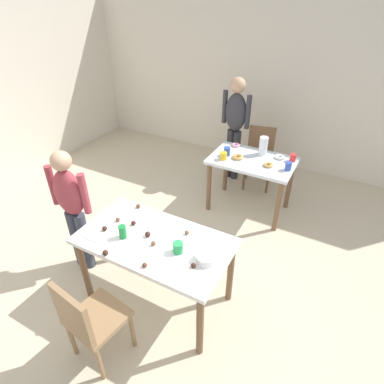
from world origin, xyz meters
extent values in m
plane|color=beige|center=(0.00, 0.00, 0.00)|extent=(6.40, 6.40, 0.00)
cube|color=beige|center=(0.00, 3.20, 1.30)|extent=(6.40, 0.10, 2.60)
cube|color=white|center=(0.02, -0.13, 0.73)|extent=(1.34, 0.74, 0.04)
cylinder|color=brown|center=(-0.59, -0.44, 0.35)|extent=(0.06, 0.06, 0.71)
cylinder|color=brown|center=(0.62, -0.44, 0.35)|extent=(0.06, 0.06, 0.71)
cylinder|color=brown|center=(-0.59, 0.18, 0.35)|extent=(0.06, 0.06, 0.71)
cylinder|color=brown|center=(0.62, 0.18, 0.35)|extent=(0.06, 0.06, 0.71)
cube|color=silver|center=(0.26, 1.69, 0.73)|extent=(1.04, 0.67, 0.04)
cylinder|color=brown|center=(-0.20, 1.41, 0.35)|extent=(0.06, 0.06, 0.71)
cylinder|color=brown|center=(0.72, 1.41, 0.35)|extent=(0.06, 0.06, 0.71)
cylinder|color=brown|center=(-0.20, 1.96, 0.35)|extent=(0.06, 0.06, 0.71)
cylinder|color=brown|center=(0.72, 1.96, 0.35)|extent=(0.06, 0.06, 0.71)
cube|color=olive|center=(-0.08, -0.80, 0.43)|extent=(0.45, 0.45, 0.04)
cube|color=olive|center=(-0.11, -0.97, 0.66)|extent=(0.38, 0.09, 0.42)
cylinder|color=olive|center=(-0.23, -0.60, 0.21)|extent=(0.04, 0.04, 0.41)
cylinder|color=olive|center=(0.11, -0.65, 0.21)|extent=(0.04, 0.04, 0.41)
cylinder|color=olive|center=(-0.28, -0.94, 0.21)|extent=(0.04, 0.04, 0.41)
cylinder|color=olive|center=(0.06, -0.99, 0.21)|extent=(0.04, 0.04, 0.41)
cube|color=brown|center=(0.17, 2.30, 0.43)|extent=(0.48, 0.48, 0.04)
cube|color=brown|center=(0.13, 2.48, 0.66)|extent=(0.38, 0.13, 0.42)
cylinder|color=brown|center=(0.38, 2.18, 0.21)|extent=(0.04, 0.04, 0.41)
cylinder|color=brown|center=(0.04, 2.10, 0.21)|extent=(0.04, 0.04, 0.41)
cylinder|color=brown|center=(0.30, 2.51, 0.21)|extent=(0.04, 0.04, 0.41)
cylinder|color=brown|center=(-0.03, 2.43, 0.21)|extent=(0.04, 0.04, 0.41)
cylinder|color=#383D4C|center=(-0.99, -0.14, 0.35)|extent=(0.11, 0.11, 0.69)
cylinder|color=#383D4C|center=(-0.88, -0.13, 0.35)|extent=(0.11, 0.11, 0.69)
ellipsoid|color=#9E3842|center=(-0.93, -0.14, 0.94)|extent=(0.34, 0.23, 0.49)
sphere|color=tan|center=(-0.93, -0.14, 1.28)|extent=(0.19, 0.19, 0.19)
cylinder|color=#9E3842|center=(-1.12, -0.15, 0.98)|extent=(0.08, 0.08, 0.42)
cylinder|color=#9E3842|center=(-0.74, -0.12, 0.98)|extent=(0.08, 0.08, 0.42)
cylinder|color=#28282D|center=(-0.20, 2.36, 0.39)|extent=(0.11, 0.11, 0.78)
cylinder|color=#28282D|center=(-0.31, 2.37, 0.39)|extent=(0.11, 0.11, 0.78)
ellipsoid|color=#333338|center=(-0.26, 2.36, 1.05)|extent=(0.35, 0.25, 0.55)
sphere|color=tan|center=(-0.26, 2.36, 1.43)|extent=(0.21, 0.21, 0.21)
cylinder|color=#333338|center=(-0.07, 2.33, 1.09)|extent=(0.08, 0.08, 0.47)
cylinder|color=#333338|center=(-0.44, 2.40, 1.09)|extent=(0.08, 0.08, 0.47)
cylinder|color=white|center=(0.52, -0.14, 0.78)|extent=(0.17, 0.17, 0.07)
cylinder|color=#198438|center=(-0.24, -0.23, 0.81)|extent=(0.07, 0.07, 0.12)
cube|color=silver|center=(-0.46, -0.39, 0.75)|extent=(0.17, 0.02, 0.01)
cylinder|color=green|center=(0.27, -0.16, 0.80)|extent=(0.09, 0.09, 0.09)
sphere|color=brown|center=(0.05, -0.19, 0.77)|extent=(0.04, 0.04, 0.04)
sphere|color=brown|center=(0.23, 0.07, 0.77)|extent=(0.04, 0.04, 0.04)
sphere|color=#3D2319|center=(-0.26, -0.05, 0.77)|extent=(0.04, 0.04, 0.04)
sphere|color=brown|center=(-0.42, -0.08, 0.77)|extent=(0.04, 0.04, 0.04)
sphere|color=#3D2319|center=(0.46, -0.25, 0.77)|extent=(0.04, 0.04, 0.04)
sphere|color=#3D2319|center=(-0.06, -0.12, 0.77)|extent=(0.05, 0.05, 0.05)
sphere|color=brown|center=(0.13, -0.43, 0.77)|extent=(0.04, 0.04, 0.04)
sphere|color=#3D2319|center=(-0.44, -0.24, 0.77)|extent=(0.05, 0.05, 0.05)
sphere|color=brown|center=(-0.38, 0.18, 0.77)|extent=(0.04, 0.04, 0.04)
sphere|color=#3D2319|center=(-0.23, -0.47, 0.77)|extent=(0.05, 0.05, 0.05)
cylinder|color=white|center=(0.32, 1.88, 0.87)|extent=(0.11, 0.11, 0.24)
cylinder|color=#3351B2|center=(0.71, 1.63, 0.80)|extent=(0.07, 0.07, 0.10)
cylinder|color=red|center=(0.71, 1.88, 0.80)|extent=(0.07, 0.07, 0.09)
cylinder|color=yellow|center=(-0.06, 1.51, 0.80)|extent=(0.09, 0.09, 0.09)
cylinder|color=#3351B2|center=(-0.06, 1.63, 0.81)|extent=(0.08, 0.08, 0.11)
torus|color=gold|center=(0.09, 1.62, 0.77)|extent=(0.14, 0.14, 0.04)
torus|color=white|center=(0.55, 1.87, 0.77)|extent=(0.13, 0.13, 0.04)
torus|color=pink|center=(-0.07, 1.94, 0.77)|extent=(0.11, 0.11, 0.03)
torus|color=gold|center=(0.49, 1.61, 0.77)|extent=(0.12, 0.12, 0.03)
camera|label=1|loc=(1.29, -1.80, 2.62)|focal=30.06mm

